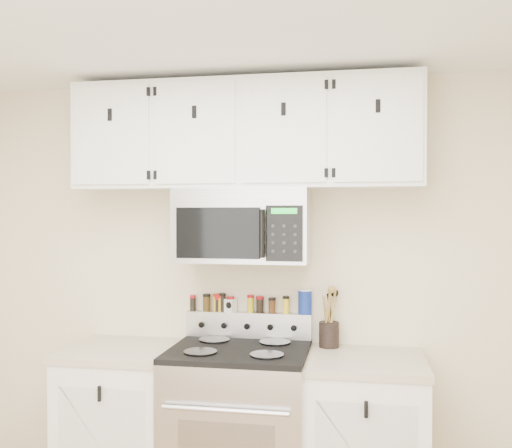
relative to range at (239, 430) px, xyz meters
The scene contains 20 objects.
back_wall 0.83m from the range, 90.00° to the left, with size 3.50×0.01×2.50m, color beige.
range is the anchor object (origin of this frame).
base_cabinet_left 0.69m from the range, behind, with size 0.64×0.62×0.92m.
base_cabinet_right 0.69m from the range, ahead, with size 0.64×0.62×0.92m.
microwave 1.15m from the range, 89.77° to the left, with size 0.76×0.44×0.42m.
upper_cabinets 1.67m from the range, 90.00° to the left, with size 2.00×0.35×0.62m.
utensil_crock 0.75m from the range, 25.58° to the left, with size 0.12×0.12×0.34m.
kitchen_timer 0.72m from the range, 112.35° to the left, with size 0.07×0.06×0.08m, color white.
salt_canister 0.82m from the range, 39.70° to the left, with size 0.08×0.08×0.15m.
spice_jar_0 0.80m from the range, 141.12° to the left, with size 0.04×0.04×0.09m.
spice_jar_1 0.77m from the range, 132.92° to the left, with size 0.05×0.05×0.10m.
spice_jar_2 0.75m from the range, 125.22° to the left, with size 0.04×0.04×0.11m.
spice_jar_3 0.74m from the range, 124.57° to the left, with size 0.04×0.04×0.09m.
spice_jar_4 0.74m from the range, 122.22° to the left, with size 0.04×0.04×0.10m.
spice_jar_5 0.74m from the range, 120.00° to the left, with size 0.04×0.04×0.11m.
spice_jar_6 0.73m from the range, 111.58° to the left, with size 0.04×0.04×0.09m.
spice_jar_7 0.72m from the range, 87.85° to the left, with size 0.04×0.04×0.11m.
spice_jar_8 0.72m from the range, 76.42° to the left, with size 0.05×0.05×0.10m.
spice_jar_9 0.73m from the range, 63.27° to the left, with size 0.04×0.04×0.09m.
spice_jar_10 0.76m from the range, 51.27° to the left, with size 0.04×0.04×0.10m.
Camera 1 is at (0.65, -1.66, 1.69)m, focal length 40.00 mm.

